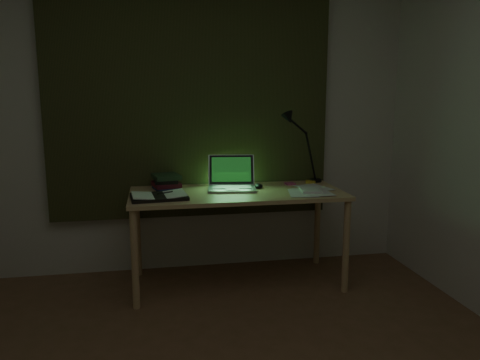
% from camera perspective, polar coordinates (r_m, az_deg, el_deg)
% --- Properties ---
extents(wall_back, '(3.50, 0.00, 2.50)m').
position_cam_1_polar(wall_back, '(3.76, -6.06, 7.79)').
color(wall_back, silver).
rests_on(wall_back, ground).
extents(curtain, '(2.20, 0.06, 2.00)m').
position_cam_1_polar(curtain, '(3.71, -6.07, 10.85)').
color(curtain, '#31381C').
rests_on(curtain, wall_back).
extents(desk, '(1.56, 0.68, 0.71)m').
position_cam_1_polar(desk, '(3.53, -0.36, -7.07)').
color(desk, tan).
rests_on(desk, floor).
extents(laptop, '(0.41, 0.44, 0.26)m').
position_cam_1_polar(laptop, '(3.48, -0.99, 0.83)').
color(laptop, '#ACACB1').
rests_on(laptop, desk).
extents(open_textbook, '(0.41, 0.31, 0.03)m').
position_cam_1_polar(open_textbook, '(3.27, -9.86, -1.93)').
color(open_textbook, white).
rests_on(open_textbook, desk).
extents(book_stack, '(0.22, 0.25, 0.12)m').
position_cam_1_polar(book_stack, '(3.55, -8.96, -0.20)').
color(book_stack, white).
rests_on(book_stack, desk).
extents(loose_papers, '(0.36, 0.37, 0.02)m').
position_cam_1_polar(loose_papers, '(3.49, 7.71, -1.19)').
color(loose_papers, silver).
rests_on(loose_papers, desk).
extents(mouse, '(0.07, 0.10, 0.04)m').
position_cam_1_polar(mouse, '(3.56, 2.29, -0.74)').
color(mouse, black).
rests_on(mouse, desk).
extents(sticky_yellow, '(0.10, 0.10, 0.02)m').
position_cam_1_polar(sticky_yellow, '(3.83, 8.58, -0.22)').
color(sticky_yellow, gold).
rests_on(sticky_yellow, desk).
extents(sticky_pink, '(0.08, 0.08, 0.01)m').
position_cam_1_polar(sticky_pink, '(3.73, 6.13, -0.45)').
color(sticky_pink, '#D6538B').
rests_on(sticky_pink, desk).
extents(desk_lamp, '(0.38, 0.30, 0.55)m').
position_cam_1_polar(desk_lamp, '(3.84, 9.29, 3.84)').
color(desk_lamp, black).
rests_on(desk_lamp, desk).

